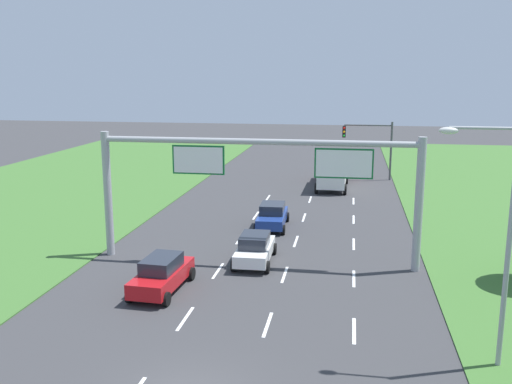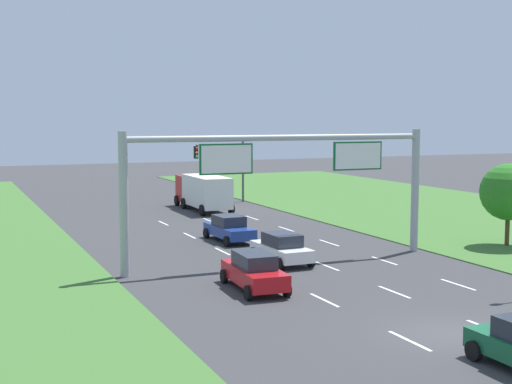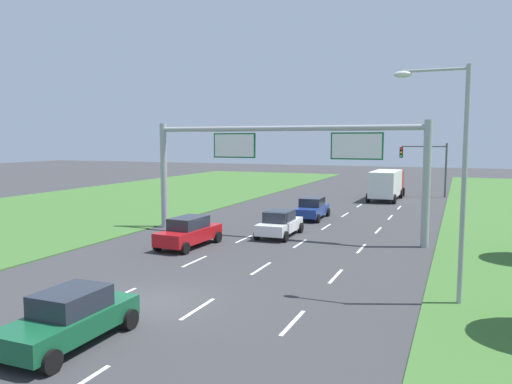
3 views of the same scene
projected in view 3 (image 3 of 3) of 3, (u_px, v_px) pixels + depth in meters
ground_plane at (156, 303)px, 18.15m from camera, size 200.00×200.00×0.00m
lane_dashes_inner_left at (195, 261)px, 24.33m from camera, size 0.14×50.40×0.01m
lane_dashes_inner_right at (261, 268)px, 23.01m from camera, size 0.14×50.40×0.01m
lane_dashes_slip at (336, 276)px, 21.69m from camera, size 0.14×50.40×0.01m
car_near_red at (70, 318)px, 14.40m from camera, size 2.04×4.35×1.59m
car_lead_silver at (280, 223)px, 30.65m from camera, size 2.06×4.32×1.60m
car_mid_lane at (312, 208)px, 37.47m from camera, size 2.11×4.51×1.61m
car_far_ahead at (189, 232)px, 27.64m from camera, size 2.20×4.55×1.67m
box_truck at (387, 183)px, 49.74m from camera, size 2.79×8.43×2.91m
sign_gantry at (284, 157)px, 30.21m from camera, size 17.24×0.44×7.00m
traffic_light_mast at (426, 160)px, 52.06m from camera, size 4.76×0.49×5.60m
street_lamp at (453, 163)px, 17.56m from camera, size 2.61×0.32×8.50m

